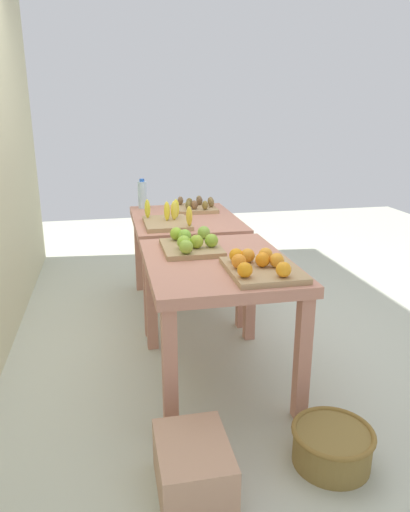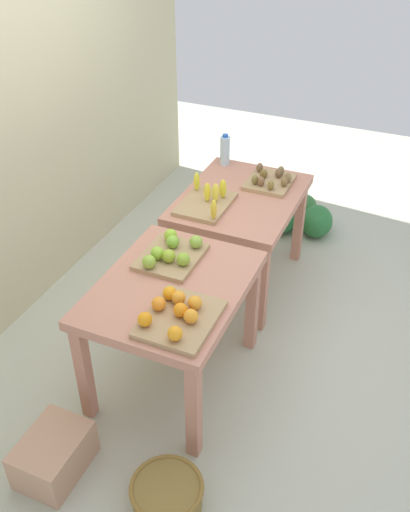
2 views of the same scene
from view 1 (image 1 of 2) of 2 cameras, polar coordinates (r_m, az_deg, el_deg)
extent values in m
plane|color=#B3B7A2|center=(3.45, -0.73, -9.58)|extent=(8.00, 8.00, 0.00)
cube|color=tan|center=(2.66, 1.52, -1.08)|extent=(1.04, 0.80, 0.06)
cube|color=tan|center=(2.51, 11.65, -11.96)|extent=(0.07, 0.07, 0.69)
cube|color=tan|center=(3.29, 5.42, -4.41)|extent=(0.07, 0.07, 0.69)
cube|color=tan|center=(2.35, -4.25, -13.83)|extent=(0.07, 0.07, 0.69)
cube|color=tan|center=(3.17, -6.47, -5.33)|extent=(0.07, 0.07, 0.69)
cube|color=tan|center=(3.72, -2.43, 4.24)|extent=(1.04, 0.80, 0.06)
cube|color=tan|center=(3.47, 4.46, -3.23)|extent=(0.07, 0.07, 0.69)
cube|color=tan|center=(4.32, 1.09, 0.96)|extent=(0.07, 0.07, 0.69)
cube|color=tan|center=(3.36, -6.80, -4.04)|extent=(0.07, 0.07, 0.69)
cube|color=tan|center=(4.22, -7.94, 0.42)|extent=(0.07, 0.07, 0.69)
cube|color=tan|center=(2.46, 6.97, -1.69)|extent=(0.44, 0.36, 0.03)
sphere|color=orange|center=(2.41, 4.09, -0.64)|extent=(0.09, 0.09, 0.08)
sphere|color=orange|center=(2.54, 7.30, 0.17)|extent=(0.10, 0.10, 0.08)
sphere|color=orange|center=(2.31, 9.44, -1.62)|extent=(0.10, 0.10, 0.08)
sphere|color=orange|center=(2.51, 5.16, 0.06)|extent=(0.09, 0.09, 0.08)
sphere|color=orange|center=(2.29, 4.82, -1.67)|extent=(0.10, 0.10, 0.08)
sphere|color=orange|center=(2.51, 3.78, 0.08)|extent=(0.09, 0.09, 0.08)
sphere|color=orange|center=(2.45, 6.94, -0.45)|extent=(0.10, 0.10, 0.08)
sphere|color=orange|center=(2.45, 8.64, -0.51)|extent=(0.11, 0.11, 0.08)
cube|color=tan|center=(2.83, -1.67, 1.00)|extent=(0.40, 0.34, 0.03)
sphere|color=#8AB440|center=(2.97, -0.14, 2.86)|extent=(0.09, 0.09, 0.08)
sphere|color=#94B32E|center=(2.76, -1.03, 1.75)|extent=(0.10, 0.10, 0.08)
sphere|color=#8EC033|center=(2.75, -2.57, 1.66)|extent=(0.11, 0.11, 0.08)
sphere|color=#8CB739|center=(2.65, -2.30, 1.11)|extent=(0.09, 0.09, 0.08)
sphere|color=#89B432|center=(2.78, 0.74, 1.88)|extent=(0.09, 0.09, 0.08)
sphere|color=#82BA37|center=(2.89, -2.45, 2.46)|extent=(0.11, 0.11, 0.08)
sphere|color=#92BF2F|center=(2.94, -3.47, 2.70)|extent=(0.11, 0.11, 0.08)
cube|color=tan|center=(3.46, -4.63, 3.97)|extent=(0.44, 0.32, 0.03)
ellipsoid|color=yellow|center=(3.56, -6.95, 5.68)|extent=(0.05, 0.04, 0.14)
ellipsoid|color=yellow|center=(3.46, -4.61, 5.41)|extent=(0.06, 0.06, 0.14)
ellipsoid|color=yellow|center=(3.56, -3.51, 5.76)|extent=(0.06, 0.06, 0.14)
ellipsoid|color=yellow|center=(3.29, -1.91, 4.83)|extent=(0.06, 0.06, 0.14)
ellipsoid|color=yellow|center=(3.48, -3.74, 5.51)|extent=(0.05, 0.06, 0.14)
cube|color=tan|center=(3.97, -1.12, 5.76)|extent=(0.36, 0.32, 0.03)
ellipsoid|color=brown|center=(3.97, -1.90, 6.49)|extent=(0.06, 0.07, 0.07)
ellipsoid|color=brown|center=(4.03, -0.66, 6.68)|extent=(0.07, 0.06, 0.07)
ellipsoid|color=brown|center=(3.86, -1.28, 6.17)|extent=(0.07, 0.07, 0.07)
ellipsoid|color=brown|center=(4.08, -0.73, 6.79)|extent=(0.07, 0.07, 0.07)
ellipsoid|color=brown|center=(4.04, -2.98, 6.68)|extent=(0.07, 0.06, 0.07)
ellipsoid|color=brown|center=(4.01, 0.67, 6.62)|extent=(0.07, 0.07, 0.07)
ellipsoid|color=brown|center=(3.95, 0.77, 6.43)|extent=(0.07, 0.06, 0.07)
ellipsoid|color=brown|center=(3.85, -2.04, 6.16)|extent=(0.06, 0.06, 0.07)
ellipsoid|color=olive|center=(3.84, 0.00, 6.14)|extent=(0.06, 0.05, 0.07)
cylinder|color=silver|center=(4.08, -7.54, 7.31)|extent=(0.07, 0.07, 0.23)
cylinder|color=blue|center=(4.06, -7.61, 9.04)|extent=(0.04, 0.04, 0.02)
ellipsoid|color=#2B652E|center=(4.95, -1.74, 0.35)|extent=(0.31, 0.24, 0.24)
ellipsoid|color=#246E38|center=(4.69, -2.62, -0.50)|extent=(0.36, 0.29, 0.25)
ellipsoid|color=#246931|center=(4.78, 0.72, -0.02)|extent=(0.37, 0.32, 0.27)
cylinder|color=olive|center=(2.40, 15.03, -21.37)|extent=(0.35, 0.35, 0.17)
torus|color=brown|center=(2.35, 15.19, -19.78)|extent=(0.38, 0.38, 0.02)
cube|color=tan|center=(2.17, -1.42, -24.18)|extent=(0.40, 0.30, 0.24)
camera|label=2|loc=(2.10, 82.32, 37.15)|focal=39.41mm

